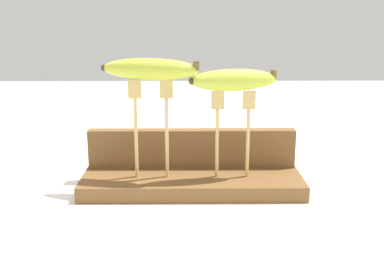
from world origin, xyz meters
TOP-DOWN VIEW (x-y plane):
  - ground_plane at (0.00, 0.00)m, footprint 3.00×3.00m
  - wooden_board at (0.00, 0.00)m, footprint 0.45×0.14m
  - board_backstop at (0.00, 0.06)m, footprint 0.44×0.03m
  - fork_stand_left at (-0.08, -0.01)m, footprint 0.09×0.01m
  - fork_stand_right at (0.08, -0.01)m, footprint 0.09×0.01m
  - banana_raised_left at (-0.08, -0.01)m, footprint 0.20×0.08m
  - banana_raised_right at (0.08, -0.01)m, footprint 0.18×0.07m

SIDE VIEW (x-z plane):
  - ground_plane at x=0.00m, z-range 0.00..0.00m
  - wooden_board at x=0.00m, z-range 0.00..0.03m
  - board_backstop at x=0.00m, z-range 0.03..0.11m
  - fork_stand_right at x=0.08m, z-range 0.05..0.22m
  - fork_stand_left at x=-0.08m, z-range 0.05..0.25m
  - banana_raised_right at x=0.08m, z-range 0.21..0.25m
  - banana_raised_left at x=-0.08m, z-range 0.23..0.27m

